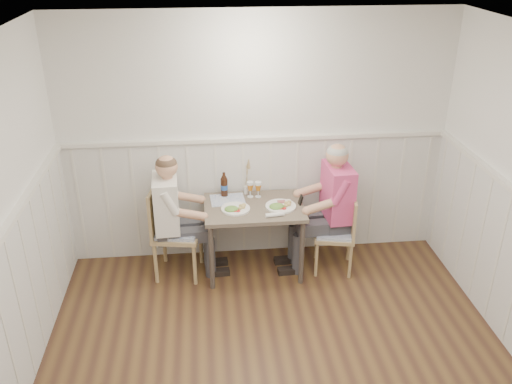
% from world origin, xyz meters
% --- Properties ---
extents(room_shell, '(4.04, 4.54, 2.60)m').
position_xyz_m(room_shell, '(0.00, 0.00, 1.52)').
color(room_shell, white).
rests_on(room_shell, ground).
extents(wainscot, '(4.00, 4.49, 1.34)m').
position_xyz_m(wainscot, '(0.00, 0.69, 0.69)').
color(wainscot, silver).
rests_on(wainscot, ground).
extents(dining_table, '(0.99, 0.70, 0.75)m').
position_xyz_m(dining_table, '(-0.07, 1.84, 0.65)').
color(dining_table, brown).
rests_on(dining_table, ground).
extents(chair_right, '(0.47, 0.47, 0.85)m').
position_xyz_m(chair_right, '(0.81, 1.77, 0.46)').
color(chair_right, '#9A7E5C').
rests_on(chair_right, ground).
extents(chair_left, '(0.53, 0.53, 0.98)m').
position_xyz_m(chair_left, '(-0.91, 1.87, 0.53)').
color(chair_left, '#9A7E5C').
rests_on(chair_left, ground).
extents(man_in_pink, '(0.66, 0.46, 1.40)m').
position_xyz_m(man_in_pink, '(0.74, 1.85, 0.58)').
color(man_in_pink, '#3F3F47').
rests_on(man_in_pink, ground).
extents(diner_cream, '(0.64, 0.44, 1.35)m').
position_xyz_m(diner_cream, '(-0.89, 1.84, 0.56)').
color(diner_cream, '#3F3F47').
rests_on(diner_cream, ground).
extents(plate_man, '(0.31, 0.31, 0.08)m').
position_xyz_m(plate_man, '(0.19, 1.78, 0.77)').
color(plate_man, white).
rests_on(plate_man, dining_table).
extents(plate_diner, '(0.29, 0.29, 0.07)m').
position_xyz_m(plate_diner, '(-0.27, 1.76, 0.77)').
color(plate_diner, white).
rests_on(plate_diner, dining_table).
extents(beer_glass_a, '(0.07, 0.07, 0.17)m').
position_xyz_m(beer_glass_a, '(-0.00, 2.04, 0.86)').
color(beer_glass_a, silver).
rests_on(beer_glass_a, dining_table).
extents(beer_glass_b, '(0.07, 0.07, 0.17)m').
position_xyz_m(beer_glass_b, '(-0.09, 2.05, 0.86)').
color(beer_glass_b, silver).
rests_on(beer_glass_b, dining_table).
extents(beer_bottle, '(0.07, 0.07, 0.26)m').
position_xyz_m(beer_bottle, '(-0.35, 2.10, 0.87)').
color(beer_bottle, black).
rests_on(beer_bottle, dining_table).
extents(rolled_napkin, '(0.19, 0.06, 0.04)m').
position_xyz_m(rolled_napkin, '(0.11, 1.59, 0.77)').
color(rolled_napkin, white).
rests_on(rolled_napkin, dining_table).
extents(grass_vase, '(0.05, 0.05, 0.41)m').
position_xyz_m(grass_vase, '(-0.12, 2.12, 0.93)').
color(grass_vase, silver).
rests_on(grass_vase, dining_table).
extents(gingham_mat, '(0.36, 0.30, 0.01)m').
position_xyz_m(gingham_mat, '(-0.32, 2.00, 0.75)').
color(gingham_mat, '#55699D').
rests_on(gingham_mat, dining_table).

